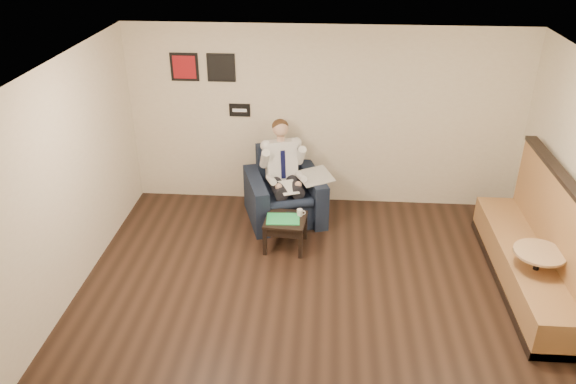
# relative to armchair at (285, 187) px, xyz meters

# --- Properties ---
(ground) EXTENTS (6.00, 6.00, 0.00)m
(ground) POSITION_rel_armchair_xyz_m (0.56, -2.37, -0.52)
(ground) COLOR black
(ground) RESTS_ON ground
(wall_back) EXTENTS (6.00, 0.02, 2.80)m
(wall_back) POSITION_rel_armchair_xyz_m (0.56, 0.63, 0.88)
(wall_back) COLOR #F0E2C4
(wall_back) RESTS_ON ground
(wall_left) EXTENTS (0.02, 6.00, 2.80)m
(wall_left) POSITION_rel_armchair_xyz_m (-2.44, -2.37, 0.88)
(wall_left) COLOR #F0E2C4
(wall_left) RESTS_ON ground
(ceiling) EXTENTS (6.00, 6.00, 0.02)m
(ceiling) POSITION_rel_armchair_xyz_m (0.56, -2.37, 2.28)
(ceiling) COLOR white
(ceiling) RESTS_ON wall_back
(seating_sign) EXTENTS (0.32, 0.02, 0.20)m
(seating_sign) POSITION_rel_armchair_xyz_m (-0.74, 0.62, 0.98)
(seating_sign) COLOR black
(seating_sign) RESTS_ON wall_back
(art_print_left) EXTENTS (0.42, 0.03, 0.42)m
(art_print_left) POSITION_rel_armchair_xyz_m (-1.54, 0.62, 1.63)
(art_print_left) COLOR #A3141A
(art_print_left) RESTS_ON wall_back
(art_print_right) EXTENTS (0.42, 0.03, 0.42)m
(art_print_right) POSITION_rel_armchair_xyz_m (-0.99, 0.62, 1.63)
(art_print_right) COLOR black
(art_print_right) RESTS_ON wall_back
(armchair) EXTENTS (1.35, 1.35, 1.04)m
(armchair) POSITION_rel_armchair_xyz_m (0.00, 0.00, 0.00)
(armchair) COLOR black
(armchair) RESTS_ON ground
(seated_man) EXTENTS (0.96, 1.18, 1.43)m
(seated_man) POSITION_rel_armchair_xyz_m (0.04, -0.13, 0.19)
(seated_man) COLOR silver
(seated_man) RESTS_ON armchair
(lap_papers) EXTENTS (0.35, 0.40, 0.01)m
(lap_papers) POSITION_rel_armchair_xyz_m (0.08, -0.24, 0.12)
(lap_papers) COLOR white
(lap_papers) RESTS_ON seated_man
(newspaper) EXTENTS (0.63, 0.69, 0.01)m
(newspaper) POSITION_rel_armchair_xyz_m (0.45, 0.02, 0.19)
(newspaper) COLOR silver
(newspaper) RESTS_ON armchair
(side_table) EXTENTS (0.60, 0.60, 0.45)m
(side_table) POSITION_rel_armchair_xyz_m (0.08, -0.82, -0.30)
(side_table) COLOR black
(side_table) RESTS_ON ground
(green_folder) EXTENTS (0.47, 0.34, 0.01)m
(green_folder) POSITION_rel_armchair_xyz_m (0.05, -0.83, -0.07)
(green_folder) COLOR #27C75F
(green_folder) RESTS_ON side_table
(coffee_mug) EXTENTS (0.09, 0.09, 0.10)m
(coffee_mug) POSITION_rel_armchair_xyz_m (0.27, -0.71, -0.02)
(coffee_mug) COLOR white
(coffee_mug) RESTS_ON side_table
(smartphone) EXTENTS (0.15, 0.10, 0.01)m
(smartphone) POSITION_rel_armchair_xyz_m (0.14, -0.66, -0.07)
(smartphone) COLOR black
(smartphone) RESTS_ON side_table
(banquette) EXTENTS (0.67, 2.81, 1.44)m
(banquette) POSITION_rel_armchair_xyz_m (3.15, -1.44, 0.20)
(banquette) COLOR #9E6D3D
(banquette) RESTS_ON ground
(cafe_table) EXTENTS (0.75, 0.75, 0.73)m
(cafe_table) POSITION_rel_armchair_xyz_m (3.11, -1.83, -0.16)
(cafe_table) COLOR tan
(cafe_table) RESTS_ON ground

